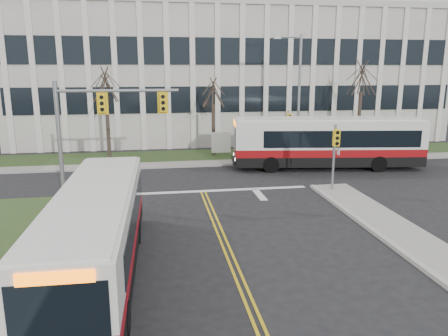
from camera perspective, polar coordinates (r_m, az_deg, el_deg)
ground at (r=17.07m, az=0.37°, el=-10.54°), size 120.00×120.00×0.00m
sidewalk_cross at (r=32.28m, az=4.64°, el=0.83°), size 44.00×1.60×0.14m
building_lawn at (r=34.95m, az=3.55°, el=1.76°), size 44.00×5.00×0.12m
office_building at (r=46.08m, az=0.31°, el=11.90°), size 40.00×16.00×12.00m
mast_arm_signal at (r=22.94m, az=-16.76°, el=6.02°), size 6.11×0.38×6.20m
signal_pole_near at (r=24.77m, az=14.30°, el=2.53°), size 0.34×0.39×3.80m
signal_pole_far at (r=32.65m, az=8.41°, el=5.20°), size 0.34×0.39×3.80m
streetlight at (r=33.42m, az=9.52°, el=9.98°), size 2.15×0.25×9.20m
directory_sign at (r=33.81m, az=-0.38°, el=3.32°), size 1.50×0.12×2.00m
tree_left at (r=33.64m, az=-15.23°, el=10.27°), size 1.80×1.80×7.70m
tree_mid at (r=34.01m, az=-1.42°, el=9.67°), size 1.80×1.80×6.82m
tree_right at (r=37.35m, az=17.54°, el=10.95°), size 1.80×1.80×8.25m
bus_main at (r=15.02m, az=-16.19°, el=-8.41°), size 2.59×11.00×2.92m
bus_cross at (r=31.00m, az=13.34°, el=3.10°), size 13.06×4.43×3.42m
newspaper_box_blue at (r=17.65m, az=-22.55°, el=-9.10°), size 0.62×0.59×0.95m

